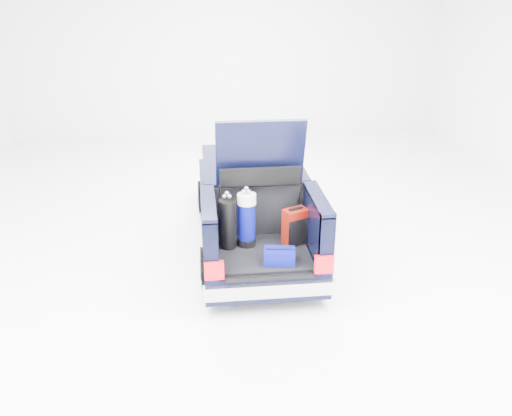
{
  "coord_description": "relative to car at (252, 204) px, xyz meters",
  "views": [
    {
      "loc": [
        -0.88,
        -8.4,
        4.32
      ],
      "look_at": [
        0.0,
        -0.5,
        0.87
      ],
      "focal_mm": 38.0,
      "sensor_mm": 36.0,
      "label": 1
    }
  ],
  "objects": [
    {
      "name": "black_golf_bag",
      "position": [
        -0.5,
        -1.41,
        0.32
      ],
      "size": [
        0.26,
        0.32,
        0.87
      ],
      "rotation": [
        0.0,
        0.0,
        -0.07
      ],
      "color": "black",
      "rests_on": "car"
    },
    {
      "name": "blue_duffel",
      "position": [
        0.18,
        -1.94,
        0.03
      ],
      "size": [
        0.47,
        0.34,
        0.23
      ],
      "rotation": [
        0.0,
        0.0,
        -0.15
      ],
      "color": "#040663",
      "rests_on": "car"
    },
    {
      "name": "blue_golf_bag",
      "position": [
        -0.22,
        -1.34,
        0.34
      ],
      "size": [
        0.33,
        0.33,
        0.92
      ],
      "rotation": [
        0.0,
        0.0,
        0.22
      ],
      "color": "black",
      "rests_on": "car"
    },
    {
      "name": "ground",
      "position": [
        0.0,
        -0.11,
        -0.67
      ],
      "size": [
        14.0,
        14.0,
        0.0
      ],
      "primitive_type": "plane",
      "color": "white",
      "rests_on": "ground"
    },
    {
      "name": "red_suitcase",
      "position": [
        0.5,
        -1.38,
        0.2
      ],
      "size": [
        0.41,
        0.36,
        0.58
      ],
      "rotation": [
        0.0,
        0.0,
        0.42
      ],
      "color": "#620C03",
      "rests_on": "car"
    },
    {
      "name": "car",
      "position": [
        0.0,
        0.0,
        0.0
      ],
      "size": [
        1.87,
        4.65,
        2.47
      ],
      "color": "black",
      "rests_on": "ground"
    }
  ]
}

